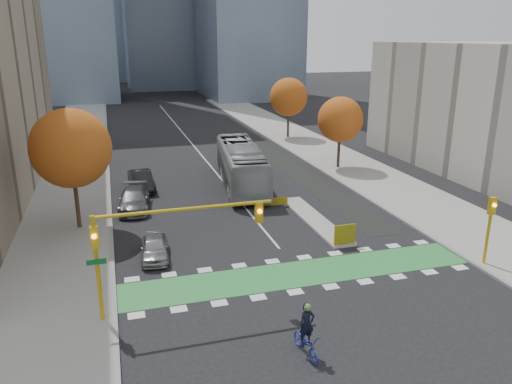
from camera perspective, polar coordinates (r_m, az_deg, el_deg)
ground at (r=26.90m, az=6.24°, el=-10.61°), size 300.00×300.00×0.00m
sidewalk_west at (r=43.85m, az=-21.03°, el=-0.38°), size 7.00×120.00×0.15m
sidewalk_east at (r=49.31m, az=11.91°, el=2.31°), size 7.00×120.00×0.15m
curb_west at (r=43.66m, az=-16.47°, el=0.01°), size 0.30×120.00×0.16m
curb_east at (r=47.79m, az=8.20°, el=2.03°), size 0.30×120.00×0.16m
bike_crossing at (r=28.13m, az=5.06°, el=-9.24°), size 20.00×3.00×0.01m
centre_line at (r=63.80m, az=-7.64°, el=5.86°), size 0.15×70.00×0.01m
bike_lane_paint at (r=55.96m, az=1.63°, el=4.39°), size 2.50×50.00×0.01m
median_island at (r=35.88m, az=6.68°, el=-3.13°), size 1.60×10.00×0.16m
hazard_board at (r=31.57m, az=10.11°, el=-4.81°), size 1.40×0.12×1.30m
tree_west at (r=34.63m, az=-20.40°, el=4.69°), size 5.20×5.20×8.22m
tree_east_near at (r=49.39m, az=9.61°, el=8.16°), size 4.40×4.40×7.08m
tree_east_far at (r=64.14m, az=3.74°, el=10.78°), size 4.80×4.80×7.65m
traffic_signal_west at (r=23.02m, az=-11.54°, el=-4.78°), size 8.53×0.56×5.20m
traffic_signal_east at (r=30.80m, az=25.18°, el=-2.98°), size 0.35×0.43×4.10m
cyclist at (r=21.33m, az=5.78°, el=-16.28°), size 0.94×2.11×2.37m
bus at (r=43.51m, az=-1.72°, el=3.10°), size 4.74×13.55×3.70m
parked_car_a at (r=30.21m, az=-11.51°, el=-6.20°), size 1.94×4.06×1.34m
parked_car_b at (r=43.61m, az=-12.97°, el=1.27°), size 2.12×5.05×1.62m
parked_car_c at (r=38.80m, az=-13.77°, el=-0.84°), size 2.74×5.55×1.55m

